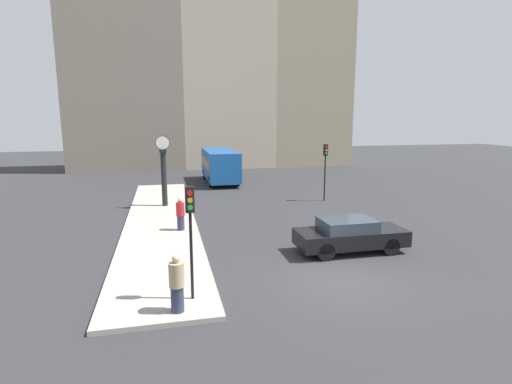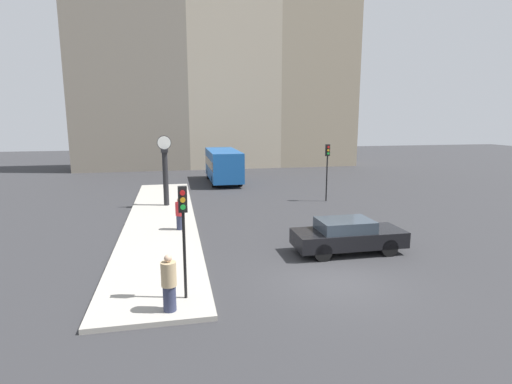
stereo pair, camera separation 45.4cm
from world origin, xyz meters
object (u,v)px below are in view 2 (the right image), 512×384
object	(u,v)px
pedestrian_red_top	(180,214)
traffic_light_far	(327,161)
pedestrian_tan_coat	(169,283)
street_clock	(165,172)
bus_distant	(223,164)
traffic_light_near	(183,219)
sedan_car	(348,235)

from	to	relation	value
pedestrian_red_top	traffic_light_far	bearing A→B (deg)	29.73
pedestrian_tan_coat	street_clock	bearing A→B (deg)	91.05
pedestrian_tan_coat	pedestrian_red_top	size ratio (longest dim) A/B	1.05
bus_distant	traffic_light_near	world-z (taller)	traffic_light_near
pedestrian_tan_coat	pedestrian_red_top	distance (m)	8.38
pedestrian_tan_coat	pedestrian_red_top	world-z (taller)	pedestrian_tan_coat
traffic_light_near	pedestrian_red_top	bearing A→B (deg)	90.09
sedan_car	bus_distant	bearing A→B (deg)	98.21
pedestrian_tan_coat	traffic_light_near	bearing A→B (deg)	57.16
bus_distant	traffic_light_far	bearing A→B (deg)	-57.95
bus_distant	street_clock	distance (m)	10.17
bus_distant	traffic_light_far	size ratio (longest dim) A/B	1.89
traffic_light_near	pedestrian_red_top	world-z (taller)	traffic_light_near
pedestrian_tan_coat	pedestrian_red_top	bearing A→B (deg)	86.88
traffic_light_far	pedestrian_tan_coat	distance (m)	17.34
traffic_light_far	traffic_light_near	bearing A→B (deg)	-126.35
sedan_car	traffic_light_near	xyz separation A→B (m)	(-6.72, -3.28, 1.89)
traffic_light_far	bus_distant	bearing A→B (deg)	122.05
sedan_car	traffic_light_far	world-z (taller)	traffic_light_far
street_clock	pedestrian_tan_coat	bearing A→B (deg)	-88.95
street_clock	traffic_light_near	bearing A→B (deg)	-86.89
bus_distant	pedestrian_tan_coat	bearing A→B (deg)	-100.86
traffic_light_far	pedestrian_tan_coat	xyz separation A→B (m)	(-10.18, -13.92, -1.75)
bus_distant	traffic_light_near	distance (m)	22.76
traffic_light_near	traffic_light_far	xyz separation A→B (m)	(9.71, 13.20, 0.09)
pedestrian_red_top	sedan_car	bearing A→B (deg)	-32.96
traffic_light_near	street_clock	world-z (taller)	street_clock
sedan_car	traffic_light_near	distance (m)	7.71
bus_distant	street_clock	xyz separation A→B (m)	(-4.69, -9.00, 0.67)
sedan_car	pedestrian_red_top	bearing A→B (deg)	147.04
bus_distant	street_clock	bearing A→B (deg)	-117.53
pedestrian_red_top	pedestrian_tan_coat	bearing A→B (deg)	-93.12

